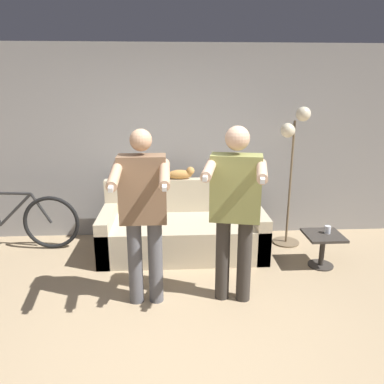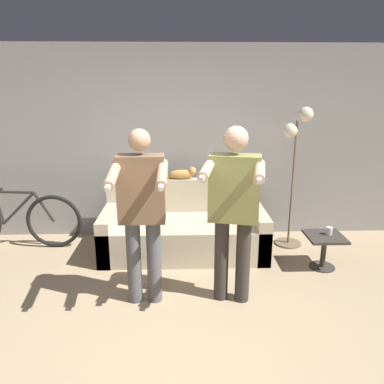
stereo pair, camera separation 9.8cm
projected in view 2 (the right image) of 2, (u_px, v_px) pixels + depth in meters
ground_plane at (174, 347)px, 3.08m from camera, size 16.00×16.00×0.00m
wall_back at (176, 144)px, 5.12m from camera, size 10.00×0.05×2.60m
couch at (184, 231)px, 4.79m from camera, size 2.04×0.94×0.87m
person_left at (142, 207)px, 3.47m from camera, size 0.51×0.67×1.71m
person_right at (234, 204)px, 3.48m from camera, size 0.63×0.76×1.73m
cat at (183, 174)px, 4.95m from camera, size 0.45×0.12×0.16m
floor_lamp at (296, 148)px, 4.72m from camera, size 0.37×0.35×1.82m
side_table at (324, 245)px, 4.34m from camera, size 0.42×0.42×0.41m
cup at (329, 231)px, 4.33m from camera, size 0.07×0.07×0.09m
bicycle at (14, 221)px, 4.87m from camera, size 1.76×0.07×0.81m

